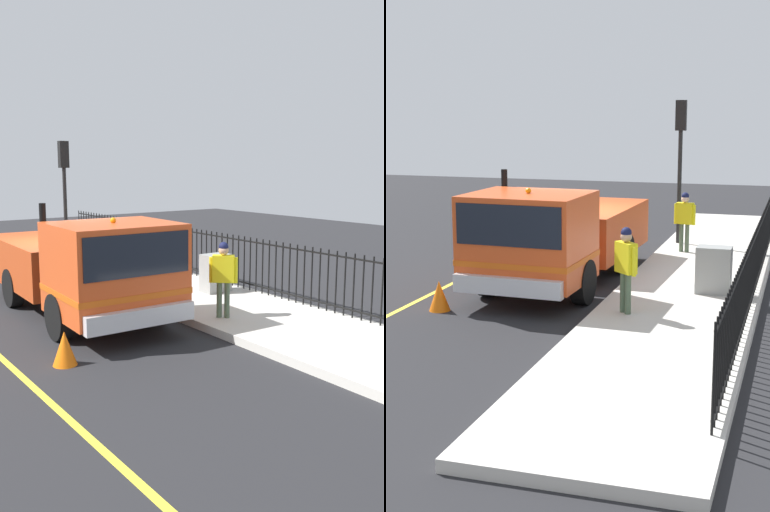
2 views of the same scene
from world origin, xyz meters
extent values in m
plane|color=#232326|center=(0.00, 0.00, 0.00)|extent=(45.54, 45.54, 0.00)
cube|color=beige|center=(3.00, 0.00, 0.09)|extent=(3.10, 20.70, 0.18)
cube|color=yellow|center=(-2.54, 0.00, 0.00)|extent=(0.12, 18.63, 0.01)
cube|color=#D84C1E|center=(-0.16, -2.96, 1.41)|extent=(2.50, 2.19, 1.86)
cube|color=black|center=(-0.16, -2.96, 1.82)|extent=(2.30, 2.22, 0.82)
cube|color=#B8411A|center=(-0.03, 0.58, 1.05)|extent=(2.56, 4.02, 1.15)
cube|color=silver|center=(-0.20, -4.09, 0.63)|extent=(2.30, 0.28, 0.36)
cube|color=#DB5914|center=(-0.16, -2.96, 1.00)|extent=(2.52, 2.21, 0.12)
cylinder|color=black|center=(0.94, -2.69, 0.48)|extent=(0.34, 0.97, 0.96)
cylinder|color=black|center=(-1.24, -2.61, 0.48)|extent=(0.34, 0.97, 0.96)
cylinder|color=black|center=(1.06, 0.54, 0.48)|extent=(0.34, 0.97, 0.96)
cylinder|color=black|center=(-1.12, 0.62, 0.48)|extent=(0.34, 0.97, 0.96)
sphere|color=orange|center=(-0.16, -2.96, 2.39)|extent=(0.12, 0.12, 0.12)
cylinder|color=black|center=(-1.18, -1.77, 1.60)|extent=(0.14, 0.14, 2.24)
cube|color=yellow|center=(2.10, -3.73, 1.27)|extent=(0.49, 0.48, 0.59)
sphere|color=tan|center=(2.10, -3.73, 1.68)|extent=(0.22, 0.22, 0.22)
sphere|color=#14193F|center=(2.10, -3.73, 1.75)|extent=(0.21, 0.21, 0.21)
cylinder|color=#4C6047|center=(2.16, -3.78, 0.58)|extent=(0.12, 0.12, 0.80)
cylinder|color=#4C6047|center=(2.03, -3.67, 0.58)|extent=(0.12, 0.12, 0.80)
cylinder|color=yellow|center=(2.29, -3.91, 1.24)|extent=(0.09, 0.09, 0.56)
cylinder|color=yellow|center=(1.90, -3.55, 1.24)|extent=(0.09, 0.09, 0.56)
cube|color=yellow|center=(2.20, 2.79, 1.24)|extent=(0.49, 0.30, 0.58)
sphere|color=beige|center=(2.20, 2.79, 1.64)|extent=(0.21, 0.21, 0.21)
sphere|color=#14193F|center=(2.20, 2.79, 1.71)|extent=(0.20, 0.20, 0.20)
cylinder|color=#4C6047|center=(2.12, 2.80, 0.57)|extent=(0.12, 0.12, 0.77)
cylinder|color=#4C6047|center=(2.28, 2.77, 0.57)|extent=(0.12, 0.12, 0.77)
cylinder|color=yellow|center=(1.95, 2.84, 1.21)|extent=(0.09, 0.09, 0.55)
cylinder|color=yellow|center=(2.46, 2.73, 1.21)|extent=(0.09, 0.09, 0.55)
cylinder|color=black|center=(4.38, -8.80, 0.90)|extent=(0.04, 0.04, 1.43)
cylinder|color=black|center=(4.38, -8.56, 0.90)|extent=(0.04, 0.04, 1.43)
cylinder|color=black|center=(4.38, -8.31, 0.90)|extent=(0.04, 0.04, 1.43)
cylinder|color=black|center=(4.38, -8.07, 0.90)|extent=(0.04, 0.04, 1.43)
cylinder|color=black|center=(4.38, -7.83, 0.90)|extent=(0.04, 0.04, 1.43)
cylinder|color=black|center=(4.38, -7.59, 0.90)|extent=(0.04, 0.04, 1.43)
cylinder|color=black|center=(4.38, -7.35, 0.90)|extent=(0.04, 0.04, 1.43)
cylinder|color=black|center=(4.38, -7.11, 0.90)|extent=(0.04, 0.04, 1.43)
cylinder|color=black|center=(4.38, -6.87, 0.90)|extent=(0.04, 0.04, 1.43)
cylinder|color=black|center=(4.38, -6.63, 0.90)|extent=(0.04, 0.04, 1.43)
cylinder|color=black|center=(4.38, -6.39, 0.90)|extent=(0.04, 0.04, 1.43)
cylinder|color=black|center=(4.38, -6.15, 0.90)|extent=(0.04, 0.04, 1.43)
cylinder|color=black|center=(4.38, -5.90, 0.90)|extent=(0.04, 0.04, 1.43)
cylinder|color=black|center=(4.38, -5.66, 0.90)|extent=(0.04, 0.04, 1.43)
cylinder|color=black|center=(4.38, -5.42, 0.90)|extent=(0.04, 0.04, 1.43)
cylinder|color=black|center=(4.38, -5.18, 0.90)|extent=(0.04, 0.04, 1.43)
cylinder|color=black|center=(4.38, -4.94, 0.90)|extent=(0.04, 0.04, 1.43)
cylinder|color=black|center=(4.38, -4.70, 0.90)|extent=(0.04, 0.04, 1.43)
cylinder|color=black|center=(4.38, -4.46, 0.90)|extent=(0.04, 0.04, 1.43)
cylinder|color=black|center=(4.38, -4.22, 0.90)|extent=(0.04, 0.04, 1.43)
cylinder|color=black|center=(4.38, -3.98, 0.90)|extent=(0.04, 0.04, 1.43)
cylinder|color=black|center=(4.38, -3.74, 0.90)|extent=(0.04, 0.04, 1.43)
cylinder|color=black|center=(4.38, -3.49, 0.90)|extent=(0.04, 0.04, 1.43)
cylinder|color=black|center=(4.38, -3.25, 0.90)|extent=(0.04, 0.04, 1.43)
cylinder|color=black|center=(4.38, -3.01, 0.90)|extent=(0.04, 0.04, 1.43)
cylinder|color=black|center=(4.38, -2.77, 0.90)|extent=(0.04, 0.04, 1.43)
cylinder|color=black|center=(4.38, -2.53, 0.90)|extent=(0.04, 0.04, 1.43)
cylinder|color=black|center=(4.38, -2.29, 0.90)|extent=(0.04, 0.04, 1.43)
cylinder|color=black|center=(4.38, -2.05, 0.90)|extent=(0.04, 0.04, 1.43)
cylinder|color=black|center=(4.38, -1.81, 0.90)|extent=(0.04, 0.04, 1.43)
cylinder|color=black|center=(4.38, -1.57, 0.90)|extent=(0.04, 0.04, 1.43)
cylinder|color=black|center=(4.38, -1.33, 0.90)|extent=(0.04, 0.04, 1.43)
cylinder|color=black|center=(4.38, -1.08, 0.90)|extent=(0.04, 0.04, 1.43)
cylinder|color=black|center=(4.38, -0.84, 0.90)|extent=(0.04, 0.04, 1.43)
cylinder|color=black|center=(4.38, -0.60, 0.90)|extent=(0.04, 0.04, 1.43)
cylinder|color=black|center=(4.38, -0.36, 0.90)|extent=(0.04, 0.04, 1.43)
cylinder|color=black|center=(4.38, -0.12, 0.90)|extent=(0.04, 0.04, 1.43)
cylinder|color=black|center=(4.38, 0.12, 0.90)|extent=(0.04, 0.04, 1.43)
cylinder|color=black|center=(4.38, 0.36, 0.90)|extent=(0.04, 0.04, 1.43)
cylinder|color=black|center=(4.38, 0.60, 0.90)|extent=(0.04, 0.04, 1.43)
cylinder|color=black|center=(4.38, 0.84, 0.90)|extent=(0.04, 0.04, 1.43)
cylinder|color=black|center=(4.38, 1.08, 0.90)|extent=(0.04, 0.04, 1.43)
cylinder|color=black|center=(4.38, 1.33, 0.90)|extent=(0.04, 0.04, 1.43)
cylinder|color=black|center=(4.38, 1.57, 0.90)|extent=(0.04, 0.04, 1.43)
cylinder|color=black|center=(4.38, 1.81, 0.90)|extent=(0.04, 0.04, 1.43)
cylinder|color=black|center=(4.38, 2.05, 0.90)|extent=(0.04, 0.04, 1.43)
cylinder|color=black|center=(4.38, 2.29, 0.90)|extent=(0.04, 0.04, 1.43)
cylinder|color=black|center=(4.38, 2.53, 0.90)|extent=(0.04, 0.04, 1.43)
cylinder|color=black|center=(4.38, 2.77, 0.90)|extent=(0.04, 0.04, 1.43)
cylinder|color=black|center=(4.38, 3.01, 0.90)|extent=(0.04, 0.04, 1.43)
cylinder|color=black|center=(4.38, 3.25, 0.90)|extent=(0.04, 0.04, 1.43)
cylinder|color=black|center=(4.38, 3.49, 0.90)|extent=(0.04, 0.04, 1.43)
cylinder|color=black|center=(4.38, 3.74, 0.90)|extent=(0.04, 0.04, 1.43)
cylinder|color=black|center=(4.38, 3.98, 0.90)|extent=(0.04, 0.04, 1.43)
cylinder|color=black|center=(4.38, 4.22, 0.90)|extent=(0.04, 0.04, 1.43)
cylinder|color=black|center=(4.38, 4.46, 0.90)|extent=(0.04, 0.04, 1.43)
cylinder|color=black|center=(4.38, 4.70, 0.90)|extent=(0.04, 0.04, 1.43)
cube|color=black|center=(4.38, 0.00, 1.50)|extent=(0.04, 17.59, 0.04)
cube|color=black|center=(4.38, 0.00, 0.35)|extent=(0.04, 17.59, 0.04)
cylinder|color=black|center=(1.82, 4.12, 2.22)|extent=(0.12, 0.12, 4.09)
cube|color=black|center=(1.82, 4.12, 3.84)|extent=(0.30, 0.22, 0.85)
sphere|color=red|center=(1.82, 4.12, 4.09)|extent=(0.16, 0.16, 0.16)
sphere|color=yellow|center=(1.82, 4.12, 3.84)|extent=(0.16, 0.16, 0.16)
sphere|color=green|center=(1.82, 4.12, 3.58)|extent=(0.16, 0.16, 0.16)
cube|color=gray|center=(3.53, -1.63, 0.68)|extent=(0.73, 0.48, 1.00)
cone|color=orange|center=(-1.73, -4.02, 0.31)|extent=(0.43, 0.43, 0.62)
camera|label=1|loc=(-5.36, -12.91, 3.49)|focal=38.78mm
camera|label=2|loc=(5.30, -17.51, 4.13)|focal=53.07mm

